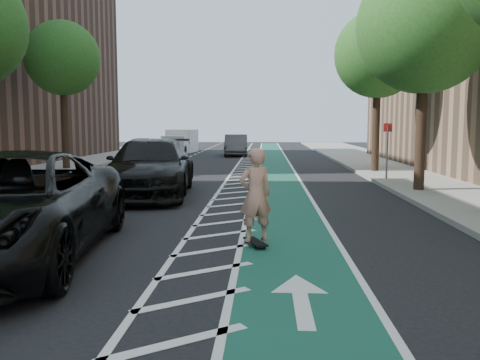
# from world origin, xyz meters

# --- Properties ---
(ground) EXTENTS (120.00, 120.00, 0.00)m
(ground) POSITION_xyz_m (0.00, 0.00, 0.00)
(ground) COLOR black
(ground) RESTS_ON ground
(bike_lane) EXTENTS (2.00, 90.00, 0.01)m
(bike_lane) POSITION_xyz_m (3.00, 10.00, 0.01)
(bike_lane) COLOR #164F3E
(bike_lane) RESTS_ON ground
(buffer_strip) EXTENTS (1.40, 90.00, 0.01)m
(buffer_strip) POSITION_xyz_m (1.50, 10.00, 0.01)
(buffer_strip) COLOR silver
(buffer_strip) RESTS_ON ground
(sidewalk_right) EXTENTS (5.00, 90.00, 0.15)m
(sidewalk_right) POSITION_xyz_m (9.50, 10.00, 0.07)
(sidewalk_right) COLOR gray
(sidewalk_right) RESTS_ON ground
(curb_right) EXTENTS (0.12, 90.00, 0.16)m
(curb_right) POSITION_xyz_m (7.05, 10.00, 0.08)
(curb_right) COLOR gray
(curb_right) RESTS_ON ground
(curb_left) EXTENTS (0.12, 90.00, 0.16)m
(curb_left) POSITION_xyz_m (-7.05, 10.00, 0.08)
(curb_left) COLOR gray
(curb_left) RESTS_ON ground
(tree_r_c) EXTENTS (4.20, 4.20, 7.90)m
(tree_r_c) POSITION_xyz_m (7.90, 8.00, 5.77)
(tree_r_c) COLOR #382619
(tree_r_c) RESTS_ON ground
(tree_r_d) EXTENTS (4.20, 4.20, 7.90)m
(tree_r_d) POSITION_xyz_m (7.90, 16.00, 5.77)
(tree_r_d) COLOR #382619
(tree_r_d) RESTS_ON ground
(tree_l_d) EXTENTS (4.20, 4.20, 7.90)m
(tree_l_d) POSITION_xyz_m (-7.90, 16.00, 5.77)
(tree_l_d) COLOR #382619
(tree_l_d) RESTS_ON ground
(sign_post) EXTENTS (0.35, 0.08, 2.47)m
(sign_post) POSITION_xyz_m (7.60, 12.00, 1.35)
(sign_post) COLOR #4C4C4C
(sign_post) RESTS_ON ground
(skateboard) EXTENTS (0.53, 0.86, 0.11)m
(skateboard) POSITION_xyz_m (2.30, 0.39, 0.09)
(skateboard) COLOR black
(skateboard) RESTS_ON ground
(skateboarder) EXTENTS (0.80, 0.67, 1.86)m
(skateboarder) POSITION_xyz_m (2.30, 0.39, 1.04)
(skateboarder) COLOR tan
(skateboarder) RESTS_ON skateboard
(suv_near) EXTENTS (3.97, 7.33, 1.95)m
(suv_near) POSITION_xyz_m (-2.14, -0.88, 0.98)
(suv_near) COLOR black
(suv_near) RESTS_ON ground
(suv_far) EXTENTS (3.24, 6.85, 1.93)m
(suv_far) POSITION_xyz_m (-1.45, 7.60, 0.96)
(suv_far) COLOR black
(suv_far) RESTS_ON ground
(car_silver) EXTENTS (2.01, 4.75, 1.60)m
(car_silver) POSITION_xyz_m (-6.00, 24.58, 0.80)
(car_silver) COLOR gray
(car_silver) RESTS_ON ground
(car_grey) EXTENTS (1.96, 5.04, 1.64)m
(car_grey) POSITION_xyz_m (0.20, 29.77, 0.82)
(car_grey) COLOR #4E4F53
(car_grey) RESTS_ON ground
(box_truck) EXTENTS (2.52, 4.88, 1.96)m
(box_truck) POSITION_xyz_m (-4.88, 34.21, 0.90)
(box_truck) COLOR white
(box_truck) RESTS_ON ground
(barrel_a) EXTENTS (0.62, 0.62, 0.85)m
(barrel_a) POSITION_xyz_m (-3.80, 7.56, 0.40)
(barrel_a) COLOR #FF4F0D
(barrel_a) RESTS_ON ground
(barrel_b) EXTENTS (0.68, 0.68, 0.93)m
(barrel_b) POSITION_xyz_m (-1.99, 13.99, 0.44)
(barrel_b) COLOR #FF600D
(barrel_b) RESTS_ON ground
(barrel_c) EXTENTS (0.58, 0.58, 0.80)m
(barrel_c) POSITION_xyz_m (-2.99, 18.14, 0.38)
(barrel_c) COLOR #E6530C
(barrel_c) RESTS_ON ground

